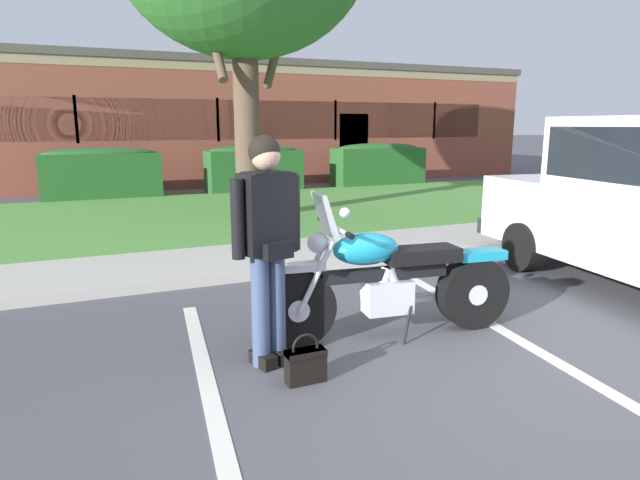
{
  "coord_description": "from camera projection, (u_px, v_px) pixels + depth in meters",
  "views": [
    {
      "loc": [
        -2.57,
        -2.89,
        1.78
      ],
      "look_at": [
        -0.78,
        1.15,
        0.85
      ],
      "focal_mm": 30.98,
      "sensor_mm": 36.0,
      "label": 1
    }
  ],
  "objects": [
    {
      "name": "hedge_left",
      "position": [
        102.0,
        172.0,
        13.19
      ],
      "size": [
        2.7,
        0.9,
        1.24
      ],
      "color": "#235623",
      "rests_on": "ground"
    },
    {
      "name": "curb_strip",
      "position": [
        312.0,
        267.0,
        6.77
      ],
      "size": [
        60.0,
        0.2,
        0.12
      ],
      "primitive_type": "cube",
      "color": "#B7B2A8",
      "rests_on": "ground"
    },
    {
      "name": "stall_stripe_1",
      "position": [
        536.0,
        350.0,
        4.43
      ],
      "size": [
        0.64,
        4.38,
        0.01
      ],
      "primitive_type": "cube",
      "rotation": [
        0.0,
        0.0,
        -0.12
      ],
      "color": "silver",
      "rests_on": "ground"
    },
    {
      "name": "grass_lawn",
      "position": [
        219.0,
        214.0,
        10.99
      ],
      "size": [
        60.0,
        6.23,
        0.06
      ],
      "primitive_type": "cube",
      "color": "#518E3D",
      "rests_on": "ground"
    },
    {
      "name": "hedge_center_left",
      "position": [
        254.0,
        167.0,
        14.7
      ],
      "size": [
        2.51,
        0.9,
        1.24
      ],
      "color": "#235623",
      "rests_on": "ground"
    },
    {
      "name": "handbag",
      "position": [
        306.0,
        363.0,
        3.85
      ],
      "size": [
        0.28,
        0.13,
        0.36
      ],
      "color": "black",
      "rests_on": "ground"
    },
    {
      "name": "motorcycle",
      "position": [
        398.0,
        280.0,
        4.65
      ],
      "size": [
        2.24,
        0.82,
        1.26
      ],
      "color": "black",
      "rests_on": "ground"
    },
    {
      "name": "concrete_walk",
      "position": [
        287.0,
        254.0,
        7.54
      ],
      "size": [
        60.0,
        1.5,
        0.08
      ],
      "primitive_type": "cube",
      "color": "#B7B2A8",
      "rests_on": "ground"
    },
    {
      "name": "stall_stripe_0",
      "position": [
        216.0,
        419.0,
        3.39
      ],
      "size": [
        0.64,
        4.38,
        0.01
      ],
      "primitive_type": "cube",
      "rotation": [
        0.0,
        0.0,
        -0.12
      ],
      "color": "silver",
      "rests_on": "ground"
    },
    {
      "name": "hedge_center_right",
      "position": [
        378.0,
        163.0,
        16.21
      ],
      "size": [
        2.73,
        0.9,
        1.24
      ],
      "color": "#235623",
      "rests_on": "ground"
    },
    {
      "name": "ground_plane",
      "position": [
        484.0,
        376.0,
        3.97
      ],
      "size": [
        140.0,
        140.0,
        0.0
      ],
      "primitive_type": "plane",
      "color": "#4C4C51"
    },
    {
      "name": "rider_person",
      "position": [
        267.0,
        235.0,
        4.0
      ],
      "size": [
        0.56,
        0.35,
        1.7
      ],
      "color": "black",
      "rests_on": "ground"
    },
    {
      "name": "brick_building",
      "position": [
        184.0,
        123.0,
        19.93
      ],
      "size": [
        21.64,
        10.21,
        3.66
      ],
      "color": "brown",
      "rests_on": "ground"
    }
  ]
}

